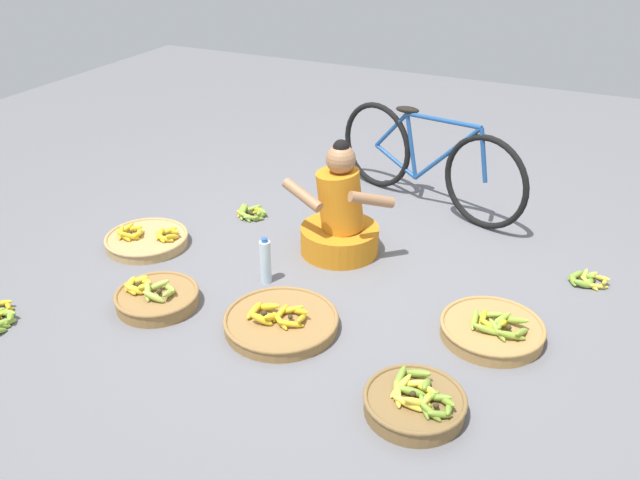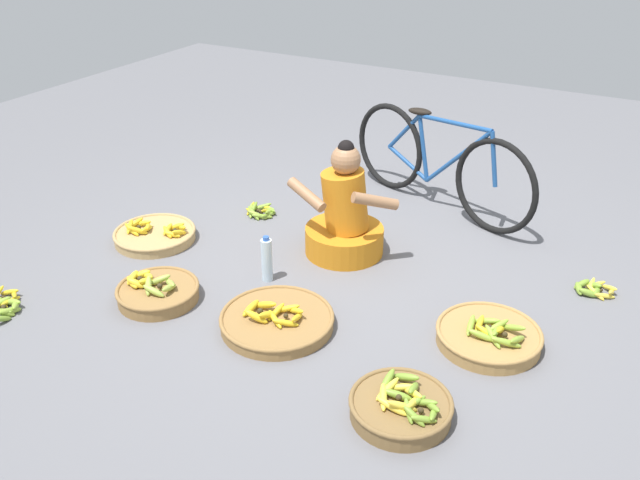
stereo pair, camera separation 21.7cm
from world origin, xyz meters
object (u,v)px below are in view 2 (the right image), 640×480
Objects in this scene: loose_bananas_front_right at (2,306)px; banana_basket_back_left at (489,336)px; banana_basket_near_bicycle at (157,292)px; banana_basket_mid_right at (155,234)px; loose_bananas_back_center at (593,289)px; banana_basket_mid_left at (401,406)px; water_bottle at (267,260)px; banana_basket_near_vendor at (277,320)px; loose_bananas_front_left at (261,211)px; vendor_woman_front at (344,219)px; bicycle_leaning at (438,163)px.

banana_basket_back_left is at bearing 22.55° from loose_bananas_front_right.
loose_bananas_front_right is (-0.71, -0.53, -0.03)m from banana_basket_near_bicycle.
banana_basket_mid_right reaches higher than loose_bananas_back_center.
water_bottle is (-1.20, 0.71, 0.08)m from banana_basket_mid_left.
banana_basket_back_left is 2.14× the size of loose_bananas_back_center.
banana_basket_mid_left is at bearing -19.68° from banana_basket_mid_right.
loose_bananas_front_left is (-0.87, 1.14, -0.02)m from banana_basket_near_vendor.
vendor_woman_front is 1.40× the size of banana_basket_mid_right.
banana_basket_mid_left is at bearing -30.73° from water_bottle.
banana_basket_mid_right is 0.97m from water_bottle.
vendor_woman_front reaches higher than banana_basket_mid_right.
banana_basket_mid_right is at bearing 132.46° from banana_basket_near_bicycle.
banana_basket_near_bicycle is at bearing -116.17° from bicycle_leaning.
water_bottle is at bearing -178.83° from banana_basket_back_left.
vendor_woman_front is 0.61m from water_bottle.
water_bottle is (-0.25, -0.54, -0.11)m from vendor_woman_front.
loose_bananas_front_right is (-1.70, -2.53, -0.33)m from bicycle_leaning.
banana_basket_near_bicycle reaches higher than banana_basket_mid_right.
loose_bananas_back_center is at bearing 62.95° from banana_basket_back_left.
water_bottle is at bearing -53.83° from loose_bananas_front_left.
banana_basket_mid_right is (-1.28, 0.45, 0.00)m from banana_basket_near_vendor.
banana_basket_near_bicycle is 1.26m from loose_bananas_front_left.
loose_bananas_front_left is (0.41, 0.69, -0.02)m from banana_basket_mid_right.
banana_basket_near_vendor is at bearing -52.88° from loose_bananas_front_left.
banana_basket_mid_right is at bearing 160.53° from banana_basket_near_vendor.
banana_basket_near_vendor is 2.42× the size of loose_bananas_back_center.
banana_basket_near_vendor is 1.61m from loose_bananas_front_right.
banana_basket_mid_right reaches higher than loose_bananas_front_right.
banana_basket_mid_left is at bearing -104.71° from banana_basket_back_left.
banana_basket_near_bicycle is (-0.76, -0.11, 0.01)m from banana_basket_near_vendor.
banana_basket_mid_right is 2.87m from loose_bananas_back_center.
banana_basket_near_bicycle reaches higher than banana_basket_back_left.
bicycle_leaning is 3.07m from loose_bananas_front_right.
banana_basket_near_vendor reaches higher than loose_bananas_front_left.
banana_basket_mid_right is 2.31× the size of loose_bananas_front_left.
banana_basket_near_vendor reaches higher than banana_basket_mid_right.
banana_basket_mid_left is at bearing -73.43° from bicycle_leaning.
banana_basket_near_bicycle is 2.61m from loose_bananas_back_center.
banana_basket_back_left is at bearing -0.78° from banana_basket_mid_right.
loose_bananas_front_right is at bearing -156.56° from banana_basket_near_vendor.
loose_bananas_front_left is 0.94m from water_bottle.
water_bottle reaches higher than banana_basket_back_left.
banana_basket_mid_left reaches higher than banana_basket_near_vendor.
vendor_woman_front is at bearing 64.89° from water_bottle.
bicycle_leaning is 2.83× the size of banana_basket_back_left.
banana_basket_near_bicycle is 1.47× the size of loose_bananas_front_right.
bicycle_leaning is 6.62× the size of loose_bananas_front_left.
vendor_woman_front reaches higher than bicycle_leaning.
banana_basket_back_left is 1.01× the size of banana_basket_mid_right.
vendor_woman_front is 1.28m from banana_basket_near_bicycle.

